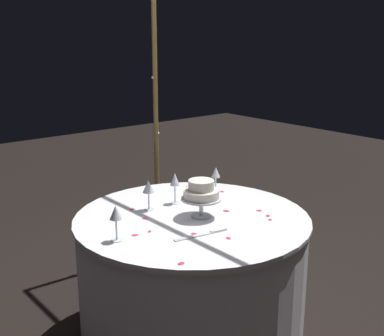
{
  "coord_description": "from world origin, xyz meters",
  "views": [
    {
      "loc": [
        1.97,
        -1.64,
        1.72
      ],
      "look_at": [
        0.0,
        0.0,
        1.02
      ],
      "focal_mm": 46.54,
      "sensor_mm": 36.0,
      "label": 1
    }
  ],
  "objects_px": {
    "wine_glass_0": "(116,214)",
    "cake_knife": "(204,234)",
    "decorative_arch": "(264,62)",
    "wine_glass_2": "(175,181)",
    "wine_glass_1": "(216,174)",
    "wine_glass_3": "(149,188)",
    "main_table": "(192,278)",
    "tiered_cake": "(201,193)"
  },
  "relations": [
    {
      "from": "tiered_cake",
      "to": "main_table",
      "type": "bearing_deg",
      "value": -135.59
    },
    {
      "from": "wine_glass_2",
      "to": "cake_knife",
      "type": "xyz_separation_m",
      "value": [
        0.47,
        -0.18,
        -0.13
      ]
    },
    {
      "from": "wine_glass_0",
      "to": "wine_glass_3",
      "type": "xyz_separation_m",
      "value": [
        -0.26,
        0.37,
        -0.0
      ]
    },
    {
      "from": "wine_glass_0",
      "to": "main_table",
      "type": "bearing_deg",
      "value": 92.32
    },
    {
      "from": "main_table",
      "to": "wine_glass_0",
      "type": "height_order",
      "value": "wine_glass_0"
    },
    {
      "from": "tiered_cake",
      "to": "wine_glass_2",
      "type": "xyz_separation_m",
      "value": [
        -0.27,
        0.03,
        -0.0
      ]
    },
    {
      "from": "tiered_cake",
      "to": "wine_glass_3",
      "type": "height_order",
      "value": "tiered_cake"
    },
    {
      "from": "wine_glass_2",
      "to": "wine_glass_3",
      "type": "height_order",
      "value": "wine_glass_2"
    },
    {
      "from": "tiered_cake",
      "to": "wine_glass_0",
      "type": "height_order",
      "value": "tiered_cake"
    },
    {
      "from": "wine_glass_1",
      "to": "wine_glass_3",
      "type": "relative_size",
      "value": 0.86
    },
    {
      "from": "wine_glass_2",
      "to": "wine_glass_3",
      "type": "relative_size",
      "value": 1.07
    },
    {
      "from": "wine_glass_0",
      "to": "wine_glass_2",
      "type": "relative_size",
      "value": 0.97
    },
    {
      "from": "main_table",
      "to": "tiered_cake",
      "type": "bearing_deg",
      "value": 44.41
    },
    {
      "from": "main_table",
      "to": "cake_knife",
      "type": "distance_m",
      "value": 0.46
    },
    {
      "from": "decorative_arch",
      "to": "main_table",
      "type": "distance_m",
      "value": 1.3
    },
    {
      "from": "wine_glass_3",
      "to": "tiered_cake",
      "type": "bearing_deg",
      "value": 29.49
    },
    {
      "from": "tiered_cake",
      "to": "wine_glass_1",
      "type": "distance_m",
      "value": 0.5
    },
    {
      "from": "wine_glass_1",
      "to": "tiered_cake",
      "type": "bearing_deg",
      "value": -51.64
    },
    {
      "from": "main_table",
      "to": "wine_glass_2",
      "type": "xyz_separation_m",
      "value": [
        -0.23,
        0.06,
        0.51
      ]
    },
    {
      "from": "decorative_arch",
      "to": "wine_glass_2",
      "type": "xyz_separation_m",
      "value": [
        -0.23,
        -0.48,
        -0.67
      ]
    },
    {
      "from": "tiered_cake",
      "to": "wine_glass_2",
      "type": "height_order",
      "value": "tiered_cake"
    },
    {
      "from": "wine_glass_1",
      "to": "decorative_arch",
      "type": "bearing_deg",
      "value": 23.14
    },
    {
      "from": "wine_glass_1",
      "to": "cake_knife",
      "type": "relative_size",
      "value": 0.51
    },
    {
      "from": "wine_glass_1",
      "to": "wine_glass_3",
      "type": "bearing_deg",
      "value": -86.44
    },
    {
      "from": "main_table",
      "to": "tiered_cake",
      "type": "height_order",
      "value": "tiered_cake"
    },
    {
      "from": "wine_glass_1",
      "to": "wine_glass_2",
      "type": "xyz_separation_m",
      "value": [
        0.04,
        -0.36,
        0.03
      ]
    },
    {
      "from": "main_table",
      "to": "wine_glass_3",
      "type": "bearing_deg",
      "value": -153.29
    },
    {
      "from": "decorative_arch",
      "to": "wine_glass_3",
      "type": "distance_m",
      "value": 0.98
    },
    {
      "from": "decorative_arch",
      "to": "wine_glass_3",
      "type": "height_order",
      "value": "decorative_arch"
    },
    {
      "from": "decorative_arch",
      "to": "wine_glass_1",
      "type": "distance_m",
      "value": 0.76
    },
    {
      "from": "main_table",
      "to": "wine_glass_3",
      "type": "distance_m",
      "value": 0.57
    },
    {
      "from": "main_table",
      "to": "wine_glass_0",
      "type": "bearing_deg",
      "value": -87.68
    },
    {
      "from": "main_table",
      "to": "wine_glass_0",
      "type": "xyz_separation_m",
      "value": [
        0.02,
        -0.49,
        0.51
      ]
    },
    {
      "from": "wine_glass_2",
      "to": "cake_knife",
      "type": "height_order",
      "value": "wine_glass_2"
    },
    {
      "from": "decorative_arch",
      "to": "wine_glass_1",
      "type": "relative_size",
      "value": 16.02
    },
    {
      "from": "main_table",
      "to": "cake_knife",
      "type": "bearing_deg",
      "value": -26.7
    },
    {
      "from": "cake_knife",
      "to": "wine_glass_0",
      "type": "bearing_deg",
      "value": -120.47
    },
    {
      "from": "wine_glass_0",
      "to": "cake_knife",
      "type": "height_order",
      "value": "wine_glass_0"
    },
    {
      "from": "cake_knife",
      "to": "tiered_cake",
      "type": "bearing_deg",
      "value": 142.56
    },
    {
      "from": "decorative_arch",
      "to": "wine_glass_0",
      "type": "bearing_deg",
      "value": -88.83
    },
    {
      "from": "tiered_cake",
      "to": "decorative_arch",
      "type": "bearing_deg",
      "value": 94.19
    },
    {
      "from": "decorative_arch",
      "to": "wine_glass_2",
      "type": "distance_m",
      "value": 0.86
    }
  ]
}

